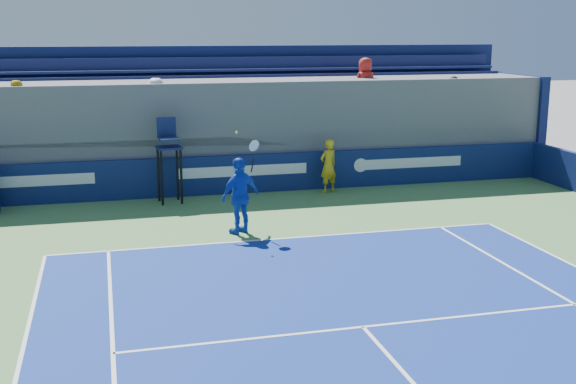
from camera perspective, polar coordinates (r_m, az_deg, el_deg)
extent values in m
imported|color=gold|center=(22.24, 3.20, 2.07)|extent=(0.71, 0.59, 1.66)
cube|color=white|center=(17.40, -0.32, -3.69)|extent=(10.97, 0.07, 0.00)
cube|color=white|center=(12.45, 5.94, -10.55)|extent=(8.23, 0.07, 0.00)
cube|color=#0D1A4D|center=(22.21, -3.59, 1.42)|extent=(20.40, 0.20, 1.20)
cube|color=white|center=(21.80, -19.23, 0.84)|extent=(3.20, 0.01, 0.32)
cube|color=white|center=(22.09, -3.55, 1.68)|extent=(4.00, 0.01, 0.32)
cube|color=white|center=(23.72, 9.62, 2.28)|extent=(3.60, 0.01, 0.32)
cylinder|color=white|center=(23.09, 5.76, 2.12)|extent=(0.44, 0.01, 0.44)
cylinder|color=black|center=(20.84, -9.94, 1.07)|extent=(0.08, 0.08, 1.60)
cylinder|color=black|center=(20.94, -8.43, 1.18)|extent=(0.08, 0.08, 1.60)
cylinder|color=black|center=(21.38, -10.20, 1.35)|extent=(0.08, 0.08, 1.60)
cylinder|color=black|center=(21.48, -8.72, 1.46)|extent=(0.08, 0.08, 1.60)
cube|color=#0F154C|center=(21.01, -9.40, 3.49)|extent=(0.76, 0.76, 0.06)
cube|color=#132149|center=(20.88, -9.38, 4.12)|extent=(0.59, 0.50, 0.08)
cube|color=#121A45|center=(21.19, -9.58, 5.06)|extent=(0.55, 0.11, 0.60)
imported|color=#1640B6|center=(17.68, -3.80, -0.30)|extent=(1.20, 0.95, 1.90)
cylinder|color=black|center=(17.69, -2.82, 2.17)|extent=(0.09, 0.15, 0.39)
torus|color=silver|center=(17.55, -2.70, 3.67)|extent=(0.31, 0.23, 0.29)
cylinder|color=silver|center=(17.55, -2.70, 3.67)|extent=(0.26, 0.18, 0.24)
sphere|color=#DEF636|center=(17.22, -4.09, 4.73)|extent=(0.07, 0.07, 0.07)
cube|color=#57575C|center=(23.88, -4.49, 4.85)|extent=(20.40, 3.60, 3.38)
cube|color=#57575C|center=(22.59, -3.89, 3.86)|extent=(20.40, 0.90, 0.55)
cube|color=#131B4A|center=(22.43, -3.86, 5.02)|extent=(20.00, 0.45, 0.08)
cube|color=#131B4A|center=(22.65, -3.98, 5.61)|extent=(20.00, 0.06, 0.45)
cube|color=#57575C|center=(23.40, -4.32, 5.52)|extent=(20.40, 0.90, 0.55)
cube|color=#131B4A|center=(23.24, -4.29, 6.65)|extent=(20.00, 0.45, 0.08)
cube|color=#131B4A|center=(23.47, -4.41, 7.20)|extent=(20.00, 0.06, 0.45)
cube|color=#57575C|center=(24.22, -4.72, 7.06)|extent=(20.40, 0.90, 0.55)
cube|color=#131B4A|center=(24.08, -4.70, 8.16)|extent=(20.00, 0.45, 0.08)
cube|color=#131B4A|center=(24.31, -4.81, 8.68)|extent=(20.00, 0.06, 0.45)
cube|color=#57575C|center=(25.06, -5.09, 8.50)|extent=(20.40, 0.90, 0.55)
cube|color=#131B4A|center=(24.93, -5.08, 9.58)|extent=(20.00, 0.45, 0.08)
cube|color=#131B4A|center=(25.16, -5.18, 10.06)|extent=(20.00, 0.06, 0.45)
cube|color=#0C1647|center=(25.73, -5.27, 6.54)|extent=(20.80, 0.30, 4.40)
cube|color=#0C1647|center=(27.59, 17.28, 5.39)|extent=(0.30, 3.90, 3.40)
imported|color=yellow|center=(22.16, -20.63, 5.98)|extent=(0.96, 0.81, 1.76)
imported|color=silver|center=(22.08, -10.33, 6.56)|extent=(1.24, 0.85, 1.76)
imported|color=teal|center=(22.57, -1.85, 6.64)|extent=(0.97, 0.52, 1.57)
imported|color=#AA1E18|center=(24.41, 6.12, 8.51)|extent=(0.94, 0.71, 1.73)
imported|color=black|center=(24.73, 12.81, 6.99)|extent=(0.68, 0.51, 1.68)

